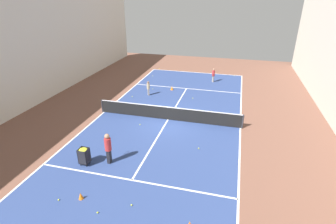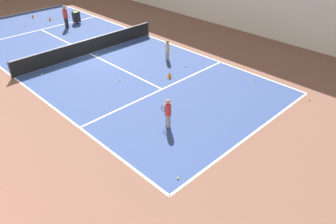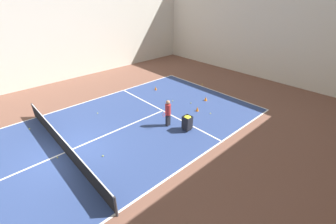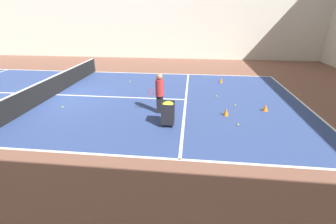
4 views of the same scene
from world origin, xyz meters
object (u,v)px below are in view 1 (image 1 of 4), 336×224
at_px(training_cone_1, 190,224).
at_px(child_midcourt, 148,87).
at_px(tennis_net, 168,113).
at_px(coach_at_net, 108,146).
at_px(ball_cart, 84,154).
at_px(player_near_baseline, 213,74).

bearing_deg(training_cone_1, child_midcourt, -65.05).
bearing_deg(tennis_net, training_cone_1, 109.88).
height_order(coach_at_net, child_midcourt, coach_at_net).
relative_size(tennis_net, training_cone_1, 30.82).
relative_size(coach_at_net, ball_cart, 1.79).
xyz_separation_m(tennis_net, ball_cart, (2.79, 6.08, 0.14)).
bearing_deg(training_cone_1, ball_cart, -23.43).
bearing_deg(tennis_net, player_near_baseline, -102.98).
distance_m(player_near_baseline, training_cone_1, 17.91).
bearing_deg(child_midcourt, ball_cart, -31.03).
bearing_deg(training_cone_1, player_near_baseline, -86.80).
height_order(tennis_net, training_cone_1, tennis_net).
height_order(tennis_net, player_near_baseline, player_near_baseline).
xyz_separation_m(child_midcourt, ball_cart, (-0.04, 10.24, -0.07)).
bearing_deg(coach_at_net, tennis_net, -19.33).
distance_m(child_midcourt, ball_cart, 10.24).
distance_m(tennis_net, training_cone_1, 9.20).
xyz_separation_m(coach_at_net, child_midcourt, (1.19, -9.78, -0.26)).
distance_m(player_near_baseline, coach_at_net, 15.31).
bearing_deg(ball_cart, tennis_net, -114.64).
bearing_deg(tennis_net, child_midcourt, -55.76).
xyz_separation_m(tennis_net, player_near_baseline, (-2.13, -9.23, 0.27)).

